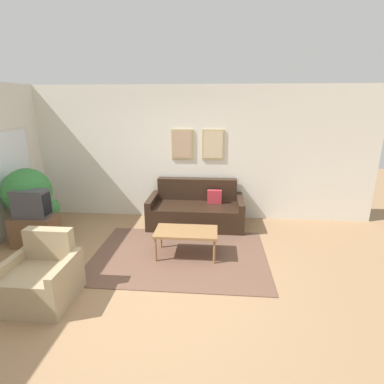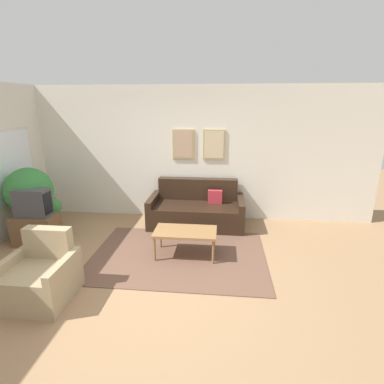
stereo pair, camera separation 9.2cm
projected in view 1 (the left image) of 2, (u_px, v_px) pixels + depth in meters
ground_plane at (152, 283)px, 4.07m from camera, size 16.00×16.00×0.00m
area_rug at (180, 255)px, 4.79m from camera, size 2.74×1.95×0.01m
wall_back at (176, 154)px, 6.14m from camera, size 8.00×0.09×2.70m
couch at (196, 210)px, 5.96m from camera, size 1.84×0.90×0.88m
coffee_table at (186, 233)px, 4.69m from camera, size 0.97×0.53×0.43m
tv_stand at (36, 231)px, 5.08m from camera, size 0.71×0.41×0.52m
tv at (31, 204)px, 4.94m from camera, size 0.56×0.28×0.47m
armchair at (42, 279)px, 3.66m from camera, size 0.78×0.76×0.83m
potted_plant_tall at (28, 193)px, 5.26m from camera, size 0.81×0.81×1.27m
potted_plant_by_window at (50, 211)px, 5.79m from camera, size 0.37×0.37×0.59m
potted_plant_small at (38, 209)px, 5.75m from camera, size 0.38×0.38×0.67m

